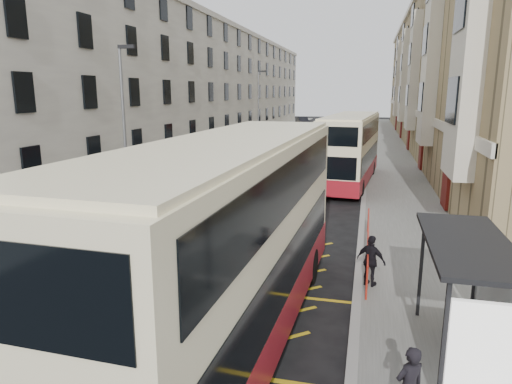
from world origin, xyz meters
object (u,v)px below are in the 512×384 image
(street_lamp_far, at_px, (259,102))
(car_silver, at_px, (301,127))
(white_van, at_px, (281,142))
(pedestrian_far, at_px, (371,261))
(street_lamp_near, at_px, (124,115))
(car_red, at_px, (360,128))
(double_decker_front, at_px, (231,243))
(pedestrian_mid, at_px, (494,289))
(car_dark, at_px, (302,121))
(bus_shelter, at_px, (477,281))
(double_decker_rear, at_px, (350,149))

(street_lamp_far, distance_m, car_silver, 16.03)
(white_van, bearing_deg, pedestrian_far, -72.44)
(car_silver, bearing_deg, pedestrian_far, -72.95)
(pedestrian_far, height_order, white_van, pedestrian_far)
(street_lamp_near, height_order, car_red, street_lamp_near)
(double_decker_front, relative_size, pedestrian_mid, 6.52)
(street_lamp_far, xyz_separation_m, pedestrian_mid, (15.64, -40.18, -3.55))
(car_dark, bearing_deg, bus_shelter, -100.03)
(pedestrian_mid, bearing_deg, street_lamp_far, 94.96)
(pedestrian_mid, relative_size, car_red, 0.37)
(double_decker_front, bearing_deg, white_van, 101.11)
(bus_shelter, height_order, pedestrian_mid, bus_shelter)
(car_dark, bearing_deg, double_decker_rear, -99.44)
(double_decker_rear, height_order, white_van, double_decker_rear)
(street_lamp_near, xyz_separation_m, pedestrian_mid, (15.64, -10.18, -3.55))
(double_decker_rear, distance_m, pedestrian_mid, 18.38)
(white_van, distance_m, car_silver, 21.53)
(car_silver, distance_m, car_dark, 12.41)
(double_decker_front, bearing_deg, bus_shelter, 0.11)
(car_red, bearing_deg, car_dark, -67.10)
(double_decker_front, height_order, car_red, double_decker_front)
(street_lamp_near, bearing_deg, street_lamp_far, 90.00)
(white_van, height_order, car_red, white_van)
(white_van, bearing_deg, car_silver, 94.89)
(street_lamp_near, distance_m, pedestrian_mid, 18.99)
(street_lamp_near, bearing_deg, bus_shelter, -40.14)
(pedestrian_far, bearing_deg, street_lamp_near, -7.68)
(bus_shelter, height_order, car_silver, bus_shelter)
(street_lamp_far, relative_size, pedestrian_far, 5.15)
(pedestrian_mid, bearing_deg, bus_shelter, -129.38)
(bus_shelter, relative_size, street_lamp_near, 0.53)
(car_silver, bearing_deg, pedestrian_mid, -70.35)
(bus_shelter, distance_m, double_decker_front, 5.19)
(pedestrian_mid, distance_m, pedestrian_far, 3.39)
(bus_shelter, relative_size, white_van, 0.77)
(bus_shelter, relative_size, car_dark, 0.91)
(street_lamp_far, bearing_deg, white_van, -58.70)
(pedestrian_mid, height_order, white_van, pedestrian_mid)
(pedestrian_mid, relative_size, car_dark, 0.40)
(street_lamp_near, xyz_separation_m, car_red, (11.20, 45.19, -3.89))
(double_decker_front, xyz_separation_m, white_van, (-5.74, 36.01, -1.70))
(double_decker_front, xyz_separation_m, car_red, (1.69, 57.41, -1.72))
(street_lamp_near, xyz_separation_m, pedestrian_far, (12.70, -8.49, -3.71))
(bus_shelter, height_order, pedestrian_far, bus_shelter)
(double_decker_rear, bearing_deg, car_dark, 106.68)
(double_decker_front, height_order, white_van, double_decker_front)
(double_decker_rear, xyz_separation_m, pedestrian_mid, (4.29, -17.84, -1.16))
(street_lamp_near, bearing_deg, pedestrian_mid, -33.06)
(double_decker_front, height_order, car_dark, double_decker_front)
(white_van, relative_size, car_dark, 1.19)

